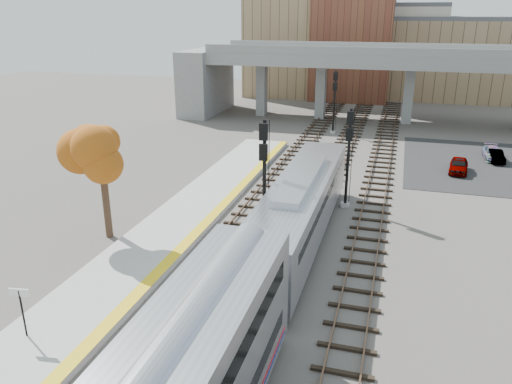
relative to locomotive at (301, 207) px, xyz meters
The scene contains 16 objects.
ground 7.63m from the locomotive, 97.89° to the right, with size 160.00×160.00×0.00m, color #47423D.
platform 11.16m from the locomotive, 138.83° to the right, with size 4.50×60.00×0.35m, color #9E9E99.
yellow_strip 9.80m from the locomotive, 131.35° to the right, with size 0.70×60.00×0.01m, color yellow.
tracks 5.73m from the locomotive, 90.72° to the left, with size 10.70×95.00×0.25m.
overpass 38.15m from the locomotive, 84.07° to the left, with size 54.00×12.00×9.50m.
buildings_far 59.62m from the locomotive, 89.75° to the left, with size 43.00×21.00×20.60m.
parking_lot 24.62m from the locomotive, 57.98° to the left, with size 14.00×18.00×0.04m, color black.
locomotive is the anchor object (origin of this frame).
signal_mast_near 2.75m from the locomotive, 160.31° to the right, with size 0.60×0.64×7.63m.
signal_mast_mid 6.99m from the locomotive, 73.08° to the left, with size 0.60×0.64×7.16m.
signal_mast_far 29.55m from the locomotive, 94.08° to the left, with size 0.60×0.64×7.16m.
station_sign 15.99m from the locomotive, 125.23° to the right, with size 0.90×0.18×2.27m.
tree 12.34m from the locomotive, 167.27° to the right, with size 3.60×3.60×7.20m.
car_a 20.59m from the locomotive, 58.95° to the left, with size 1.51×3.75×1.28m, color #99999E.
car_b 26.31m from the locomotive, 57.16° to the left, with size 1.14×3.28×1.08m, color #99999E.
car_c 27.00m from the locomotive, 58.47° to the left, with size 1.60×3.93×1.14m, color #99999E.
Camera 1 is at (6.20, -20.33, 13.40)m, focal length 35.00 mm.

